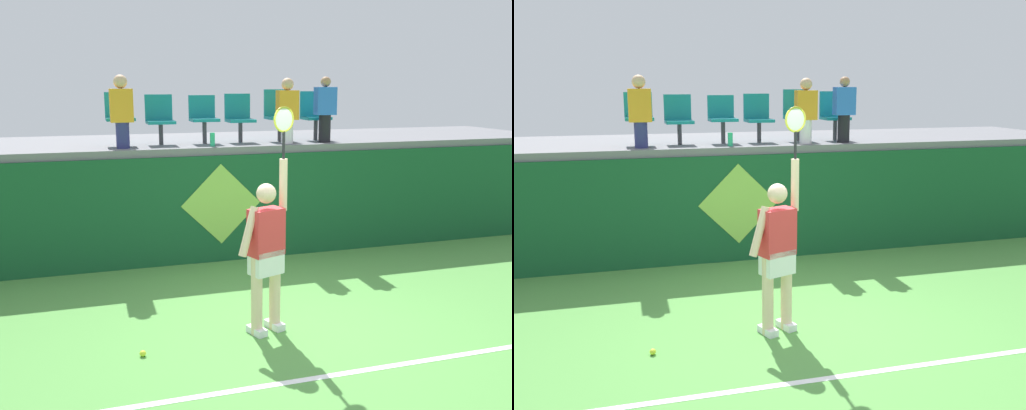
% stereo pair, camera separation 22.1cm
% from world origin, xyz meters
% --- Properties ---
extents(ground_plane, '(40.00, 40.00, 0.00)m').
position_xyz_m(ground_plane, '(0.00, 0.00, 0.00)').
color(ground_plane, '#519342').
extents(court_back_wall, '(12.81, 0.20, 1.69)m').
position_xyz_m(court_back_wall, '(0.00, 2.86, 0.85)').
color(court_back_wall, '#144C28').
rests_on(court_back_wall, ground_plane).
extents(spectator_platform, '(12.81, 2.83, 0.12)m').
position_xyz_m(spectator_platform, '(0.00, 4.22, 1.75)').
color(spectator_platform, slate).
rests_on(spectator_platform, court_back_wall).
extents(court_baseline_stripe, '(11.53, 0.08, 0.01)m').
position_xyz_m(court_baseline_stripe, '(0.00, -1.13, 0.00)').
color(court_baseline_stripe, white).
rests_on(court_baseline_stripe, ground_plane).
extents(tennis_player, '(0.72, 0.37, 2.54)m').
position_xyz_m(tennis_player, '(-0.36, 0.03, 0.98)').
color(tennis_player, white).
rests_on(tennis_player, ground_plane).
extents(tennis_ball, '(0.07, 0.07, 0.07)m').
position_xyz_m(tennis_ball, '(-1.77, -0.19, 0.03)').
color(tennis_ball, '#D1E533').
rests_on(tennis_ball, ground_plane).
extents(water_bottle, '(0.08, 0.08, 0.21)m').
position_xyz_m(water_bottle, '(-0.28, 3.01, 1.92)').
color(water_bottle, '#26B272').
rests_on(water_bottle, spectator_platform).
extents(stadium_chair_0, '(0.44, 0.42, 0.83)m').
position_xyz_m(stadium_chair_0, '(-1.64, 3.56, 2.29)').
color(stadium_chair_0, '#38383D').
rests_on(stadium_chair_0, spectator_platform).
extents(stadium_chair_1, '(0.44, 0.42, 0.80)m').
position_xyz_m(stadium_chair_1, '(-1.01, 3.56, 2.25)').
color(stadium_chair_1, '#38383D').
rests_on(stadium_chair_1, spectator_platform).
extents(stadium_chair_2, '(0.44, 0.42, 0.78)m').
position_xyz_m(stadium_chair_2, '(-0.30, 3.56, 2.26)').
color(stadium_chair_2, '#38383D').
rests_on(stadium_chair_2, spectator_platform).
extents(stadium_chair_3, '(0.44, 0.42, 0.80)m').
position_xyz_m(stadium_chair_3, '(0.31, 3.56, 2.25)').
color(stadium_chair_3, '#38383D').
rests_on(stadium_chair_3, spectator_platform).
extents(stadium_chair_4, '(0.44, 0.42, 0.87)m').
position_xyz_m(stadium_chair_4, '(1.00, 3.56, 2.29)').
color(stadium_chair_4, '#38383D').
rests_on(stadium_chair_4, spectator_platform).
extents(stadium_chair_5, '(0.44, 0.42, 0.84)m').
position_xyz_m(stadium_chair_5, '(1.67, 3.56, 2.27)').
color(stadium_chair_5, '#38383D').
rests_on(stadium_chair_5, spectator_platform).
extents(spectator_0, '(0.34, 0.20, 1.10)m').
position_xyz_m(spectator_0, '(-1.64, 3.12, 2.39)').
color(spectator_0, navy).
rests_on(spectator_0, spectator_platform).
extents(spectator_1, '(0.34, 0.20, 1.06)m').
position_xyz_m(spectator_1, '(1.00, 3.12, 2.36)').
color(spectator_1, white).
rests_on(spectator_1, spectator_platform).
extents(spectator_2, '(0.34, 0.20, 1.08)m').
position_xyz_m(spectator_2, '(1.67, 3.10, 2.37)').
color(spectator_2, black).
rests_on(spectator_2, spectator_platform).
extents(wall_signage_mount, '(1.27, 0.01, 1.57)m').
position_xyz_m(wall_signage_mount, '(-0.21, 2.75, 0.00)').
color(wall_signage_mount, '#144C28').
rests_on(wall_signage_mount, ground_plane).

